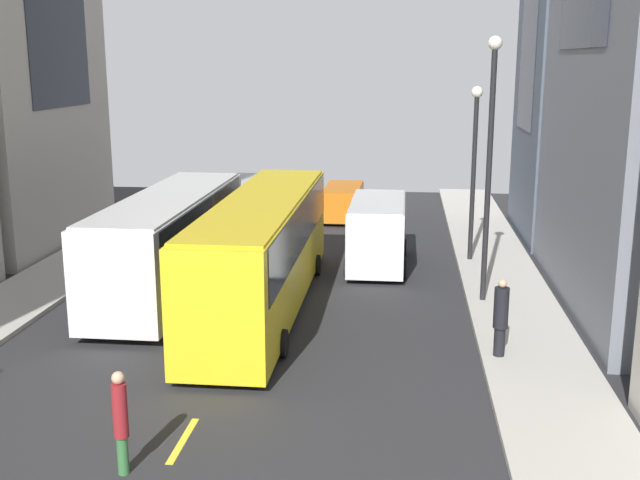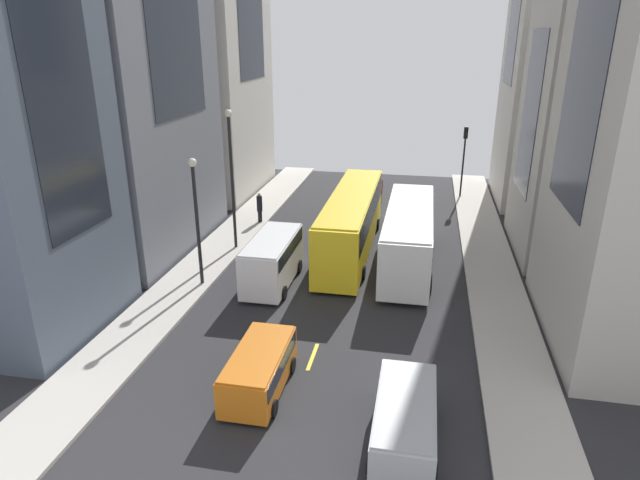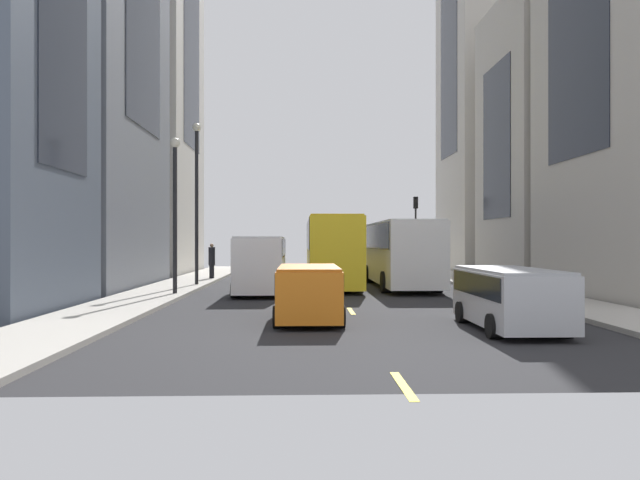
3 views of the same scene
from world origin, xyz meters
TOP-DOWN VIEW (x-y plane):
  - ground_plane at (0.00, 0.00)m, footprint 43.05×43.05m
  - sidewalk_west at (-8.08, 0.00)m, footprint 2.90×44.00m
  - sidewalk_east at (8.08, 0.00)m, footprint 2.90×44.00m
  - lane_stripe_0 at (0.00, -21.00)m, footprint 0.16×2.00m
  - lane_stripe_1 at (0.00, -10.50)m, footprint 0.16×2.00m
  - lane_stripe_2 at (0.00, 0.00)m, footprint 0.16×2.00m
  - lane_stripe_3 at (0.00, 10.50)m, footprint 0.16×2.00m
  - lane_stripe_4 at (0.00, 21.00)m, footprint 0.16×2.00m
  - building_west_0 at (-13.54, -15.20)m, footprint 7.71×9.13m
  - building_west_1 at (-14.27, -3.86)m, footprint 9.18×8.69m
  - city_bus_white at (-3.38, -0.00)m, footprint 2.80×11.13m
  - streetcar_yellow at (0.11, -1.54)m, footprint 2.70×13.15m
  - delivery_van_white at (3.51, 4.02)m, footprint 2.25×5.45m
  - car_orange_0 at (1.48, 13.03)m, footprint 1.99×4.28m
  - car_silver_1 at (-3.93, 14.87)m, footprint 2.08×4.66m
  - pedestrian_waiting_curb at (7.08, -5.28)m, footprint 0.39×0.39m
  - pedestrian_crossing_mid at (-0.76, -11.91)m, footprint 0.29×0.29m
  - traffic_light_near_corner at (-7.02, -14.63)m, footprint 0.32×0.44m
  - streetlamp_near at (7.12, -0.34)m, footprint 0.44×0.44m
  - streetlamp_far at (7.12, 4.98)m, footprint 0.44×0.44m

SIDE VIEW (x-z plane):
  - ground_plane at x=0.00m, z-range 0.00..0.00m
  - lane_stripe_0 at x=0.00m, z-range 0.00..0.01m
  - lane_stripe_1 at x=0.00m, z-range 0.00..0.01m
  - lane_stripe_2 at x=0.00m, z-range 0.00..0.01m
  - lane_stripe_3 at x=0.00m, z-range 0.00..0.01m
  - lane_stripe_4 at x=0.00m, z-range 0.00..0.01m
  - sidewalk_west at x=-8.08m, z-range 0.00..0.15m
  - sidewalk_east at x=8.08m, z-range 0.00..0.15m
  - car_orange_0 at x=1.48m, z-range 0.15..1.80m
  - car_silver_1 at x=-3.93m, z-range 0.15..1.80m
  - pedestrian_crossing_mid at x=-0.76m, z-range 0.10..2.20m
  - pedestrian_waiting_curb at x=7.08m, z-range 0.20..2.29m
  - delivery_van_white at x=3.51m, z-range 0.22..2.80m
  - city_bus_white at x=-3.38m, z-range 0.33..3.68m
  - streetcar_yellow at x=0.11m, z-range 0.33..3.92m
  - traffic_light_near_corner at x=-7.02m, z-range 1.26..6.87m
  - streetlamp_far at x=7.12m, z-range 0.93..7.61m
  - streetlamp_near at x=7.12m, z-range 0.98..9.33m
  - building_west_1 at x=-14.27m, z-range 0.00..16.46m
  - building_west_0 at x=-13.54m, z-range 0.00..39.76m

